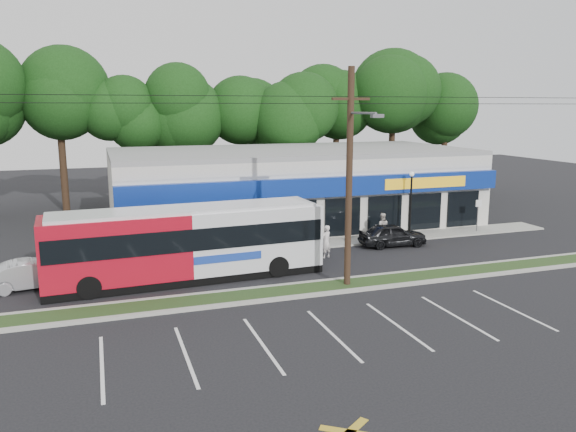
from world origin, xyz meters
The scene contains 15 objects.
ground centered at (0.00, 0.00, 0.00)m, with size 120.00×120.00×0.00m, color black.
grass_strip centered at (0.00, 1.00, 0.06)m, with size 40.00×1.60×0.12m, color #1E3415.
curb_south centered at (0.00, 0.15, 0.07)m, with size 40.00×0.25×0.14m, color #9E9E93.
curb_north centered at (0.00, 1.85, 0.07)m, with size 40.00×0.25×0.14m, color #9E9E93.
sidewalk centered at (5.00, 9.00, 0.05)m, with size 32.00×2.20×0.10m, color #9E9E93.
strip_mall centered at (5.50, 15.91, 2.65)m, with size 25.00×12.55×5.30m.
utility_pole centered at (2.83, 0.93, 5.41)m, with size 50.00×2.77×10.00m.
lamp_post centered at (11.00, 8.80, 2.67)m, with size 0.30×0.30×4.25m.
sign_post centered at (16.00, 8.57, 1.56)m, with size 0.45×0.10×2.23m.
tree_line centered at (4.00, 26.00, 8.42)m, with size 46.76×6.76×11.83m.
metrobus centered at (-3.86, 4.50, 1.88)m, with size 13.33×3.44×3.55m.
car_dark centered at (8.86, 7.18, 0.69)m, with size 1.63×4.06×1.38m, color black.
car_silver centered at (-10.84, 5.42, 0.67)m, with size 1.43×4.09×1.35m, color #9FA2A6.
pedestrian_a centered at (4.02, 6.00, 0.92)m, with size 0.67×0.44×1.84m, color silver.
pedestrian_b centered at (8.84, 8.50, 0.89)m, with size 0.87×0.68×1.79m, color beige.
Camera 1 is at (-7.77, -21.90, 8.25)m, focal length 35.00 mm.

